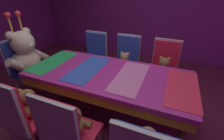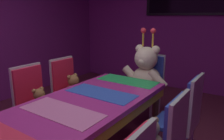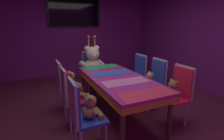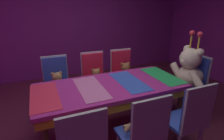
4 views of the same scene
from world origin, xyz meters
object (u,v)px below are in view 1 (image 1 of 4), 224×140
chair_left_1 (65,132)px  teddy_right_0 (163,68)px  teddy_right_1 (124,62)px  chair_right_0 (164,64)px  chair_right_1 (127,58)px  teddy_left_2 (30,104)px  banquet_table (108,79)px  chair_right_2 (95,53)px  teddy_left_1 (75,122)px  king_teddy_bear (27,55)px  throne_chair (21,63)px  chair_left_2 (17,113)px

chair_left_1 → teddy_right_0: bearing=-22.3°
chair_left_1 → teddy_right_1: 1.55m
chair_right_0 → chair_right_1: bearing=-91.7°
chair_left_1 → teddy_left_2: 0.58m
banquet_table → chair_right_2: (0.82, 0.63, -0.06)m
chair_right_1 → teddy_left_1: bearing=0.0°
chair_right_1 → king_teddy_bear: (-0.85, 1.35, 0.16)m
chair_right_0 → king_teddy_bear: 2.15m
chair_right_2 → banquet_table: bearing=37.5°
banquet_table → throne_chair: throne_chair is taller
chair_left_2 → chair_right_1: same height
chair_right_0 → king_teddy_bear: size_ratio=1.06×
teddy_left_2 → king_teddy_bear: 1.06m
chair_right_1 → chair_right_2: (-0.02, 0.61, 0.00)m
teddy_right_1 → chair_right_2: (0.12, 0.61, 0.02)m
chair_right_1 → king_teddy_bear: size_ratio=1.06×
banquet_table → king_teddy_bear: 1.38m
chair_right_1 → chair_right_2: 0.61m
chair_right_0 → chair_right_1: size_ratio=1.00×
teddy_left_1 → chair_right_1: (1.55, 0.00, 0.02)m
chair_right_1 → throne_chair: same height
teddy_left_2 → chair_right_1: bearing=-20.1°
banquet_table → teddy_left_1: 0.71m
banquet_table → chair_left_2: bearing=145.2°
chair_left_2 → king_teddy_bear: bearing=43.1°
throne_chair → chair_right_1: bearing=29.0°
teddy_left_1 → chair_right_2: (1.53, 0.61, 0.02)m
chair_right_0 → chair_right_2: same height
teddy_left_2 → chair_right_1: 1.64m
chair_left_1 → teddy_right_0: 1.65m
chair_right_0 → teddy_right_1: bearing=-78.8°
teddy_right_0 → throne_chair: bearing=-72.4°
teddy_right_0 → teddy_right_1: size_ratio=1.10×
chair_right_0 → king_teddy_bear: bearing=-67.3°
teddy_left_2 → teddy_right_1: size_ratio=1.13×
banquet_table → chair_right_0: 1.03m
teddy_left_2 → chair_right_0: chair_right_0 is taller
teddy_right_1 → king_teddy_bear: size_ratio=0.33×
teddy_left_2 → teddy_right_0: teddy_left_2 is taller
banquet_table → chair_left_2: (-0.84, 0.58, -0.06)m
chair_left_1 → chair_left_2: 0.56m
teddy_right_0 → teddy_left_1: bearing=-24.4°
chair_left_2 → teddy_right_1: (1.54, -0.56, -0.02)m
chair_left_2 → teddy_right_1: size_ratio=3.26×
chair_right_0 → chair_left_1: bearing=-20.6°
teddy_right_0 → chair_right_0: bearing=-180.0°
chair_left_1 → chair_right_2: size_ratio=1.00×
teddy_left_1 → teddy_right_1: 1.40m
teddy_right_1 → banquet_table: bearing=1.7°
banquet_table → chair_right_1: chair_right_1 is taller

